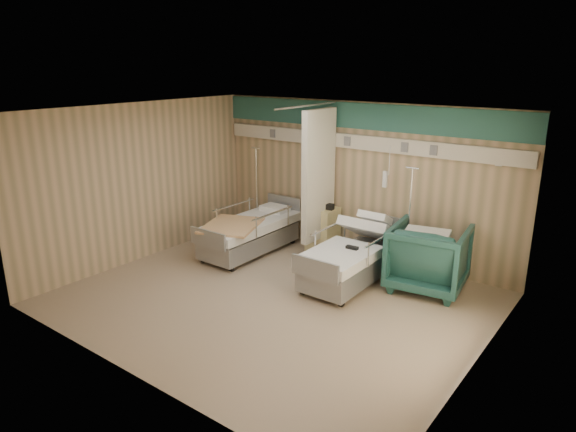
{
  "coord_description": "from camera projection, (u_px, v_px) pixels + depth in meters",
  "views": [
    {
      "loc": [
        4.44,
        -5.53,
        3.48
      ],
      "look_at": [
        -0.17,
        0.6,
        1.15
      ],
      "focal_mm": 32.0,
      "sensor_mm": 36.0,
      "label": 1
    }
  ],
  "objects": [
    {
      "name": "iv_stand_right",
      "position": [
        406.0,
        254.0,
        8.55
      ],
      "size": [
        0.33,
        0.33,
        1.86
      ],
      "rotation": [
        0.0,
        0.0,
        0.39
      ],
      "color": "silver",
      "rests_on": "ground"
    },
    {
      "name": "room_walls",
      "position": [
        281.0,
        176.0,
        7.46
      ],
      "size": [
        6.04,
        5.04,
        2.82
      ],
      "color": "tan",
      "rests_on": "ground"
    },
    {
      "name": "tan_blanket",
      "position": [
        231.0,
        225.0,
        9.17
      ],
      "size": [
        1.25,
        1.38,
        0.04
      ],
      "primitive_type": "cube",
      "rotation": [
        0.0,
        0.0,
        0.37
      ],
      "color": "tan",
      "rests_on": "bed_left"
    },
    {
      "name": "white_cup",
      "position": [
        319.0,
        202.0,
        9.65
      ],
      "size": [
        0.11,
        0.11,
        0.14
      ],
      "primitive_type": "cylinder",
      "rotation": [
        0.0,
        0.0,
        -0.12
      ],
      "color": "white",
      "rests_on": "bedside_cabinet"
    },
    {
      "name": "bed_right",
      "position": [
        352.0,
        263.0,
        8.35
      ],
      "size": [
        1.0,
        2.16,
        0.63
      ],
      "primitive_type": null,
      "color": "white",
      "rests_on": "ground"
    },
    {
      "name": "bedside_cabinet",
      "position": [
        323.0,
        229.0,
        9.67
      ],
      "size": [
        0.5,
        0.48,
        0.85
      ],
      "primitive_type": "cube",
      "color": "#DACD88",
      "rests_on": "ground"
    },
    {
      "name": "iv_stand_left",
      "position": [
        257.0,
        219.0,
        10.48
      ],
      "size": [
        0.33,
        0.33,
        1.84
      ],
      "rotation": [
        0.0,
        0.0,
        -0.42
      ],
      "color": "silver",
      "rests_on": "ground"
    },
    {
      "name": "toiletry_bag",
      "position": [
        328.0,
        207.0,
        9.43
      ],
      "size": [
        0.21,
        0.15,
        0.11
      ],
      "primitive_type": "cube",
      "rotation": [
        0.0,
        0.0,
        0.14
      ],
      "color": "black",
      "rests_on": "bedside_cabinet"
    },
    {
      "name": "ground",
      "position": [
        273.0,
        299.0,
        7.79
      ],
      "size": [
        6.0,
        5.0,
        0.0
      ],
      "primitive_type": "cube",
      "color": "gray",
      "rests_on": "ground"
    },
    {
      "name": "bed_left",
      "position": [
        249.0,
        237.0,
        9.61
      ],
      "size": [
        1.0,
        2.16,
        0.63
      ],
      "primitive_type": null,
      "color": "white",
      "rests_on": "ground"
    },
    {
      "name": "waffle_blanket",
      "position": [
        428.0,
        223.0,
        7.84
      ],
      "size": [
        0.79,
        0.73,
        0.08
      ],
      "primitive_type": "cube",
      "rotation": [
        0.0,
        0.0,
        3.37
      ],
      "color": "silver",
      "rests_on": "visitor_armchair"
    },
    {
      "name": "call_remote",
      "position": [
        352.0,
        248.0,
        8.08
      ],
      "size": [
        0.2,
        0.1,
        0.04
      ],
      "primitive_type": "cube",
      "rotation": [
        0.0,
        0.0,
        0.06
      ],
      "color": "black",
      "rests_on": "bed_right"
    },
    {
      "name": "visitor_armchair",
      "position": [
        428.0,
        257.0,
        8.02
      ],
      "size": [
        1.27,
        1.3,
        1.05
      ],
      "primitive_type": "imported",
      "rotation": [
        0.0,
        0.0,
        3.28
      ],
      "color": "#1C4642",
      "rests_on": "ground"
    }
  ]
}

